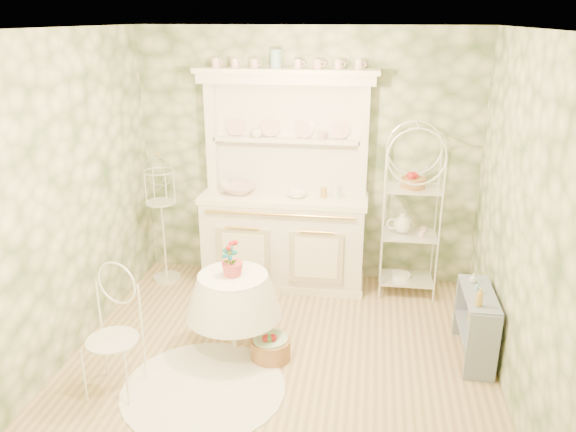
# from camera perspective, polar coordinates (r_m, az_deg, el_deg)

# --- Properties ---
(floor) EXTENTS (3.60, 3.60, 0.00)m
(floor) POSITION_cam_1_polar(r_m,az_deg,el_deg) (4.93, -0.90, -14.67)
(floor) COLOR tan
(floor) RESTS_ON ground
(ceiling) EXTENTS (3.60, 3.60, 0.00)m
(ceiling) POSITION_cam_1_polar(r_m,az_deg,el_deg) (4.07, -1.12, 18.51)
(ceiling) COLOR white
(ceiling) RESTS_ON floor
(wall_left) EXTENTS (3.60, 3.60, 0.00)m
(wall_left) POSITION_cam_1_polar(r_m,az_deg,el_deg) (4.94, -22.08, 1.31)
(wall_left) COLOR beige
(wall_left) RESTS_ON floor
(wall_right) EXTENTS (3.60, 3.60, 0.00)m
(wall_right) POSITION_cam_1_polar(r_m,az_deg,el_deg) (4.40, 22.76, -0.90)
(wall_right) COLOR beige
(wall_right) RESTS_ON floor
(wall_back) EXTENTS (3.60, 3.60, 0.00)m
(wall_back) POSITION_cam_1_polar(r_m,az_deg,el_deg) (6.03, 1.87, 5.91)
(wall_back) COLOR beige
(wall_back) RESTS_ON floor
(wall_front) EXTENTS (3.60, 3.60, 0.00)m
(wall_front) POSITION_cam_1_polar(r_m,az_deg,el_deg) (2.73, -7.47, -12.23)
(wall_front) COLOR beige
(wall_front) RESTS_ON floor
(kitchen_dresser) EXTENTS (1.87, 0.61, 2.29)m
(kitchen_dresser) POSITION_cam_1_polar(r_m,az_deg,el_deg) (5.84, -0.43, 3.39)
(kitchen_dresser) COLOR white
(kitchen_dresser) RESTS_ON floor
(bakers_rack) EXTENTS (0.59, 0.43, 1.89)m
(bakers_rack) POSITION_cam_1_polar(r_m,az_deg,el_deg) (5.83, 12.41, 0.84)
(bakers_rack) COLOR white
(bakers_rack) RESTS_ON floor
(side_shelf) EXTENTS (0.36, 0.75, 0.62)m
(side_shelf) POSITION_cam_1_polar(r_m,az_deg,el_deg) (5.10, 18.51, -10.46)
(side_shelf) COLOR #7F8BA2
(side_shelf) RESTS_ON floor
(round_table) EXTENTS (0.75, 0.75, 0.77)m
(round_table) POSITION_cam_1_polar(r_m,az_deg,el_deg) (4.95, -5.51, -9.44)
(round_table) COLOR white
(round_table) RESTS_ON floor
(cafe_chair) EXTENTS (0.45, 0.45, 0.82)m
(cafe_chair) POSITION_cam_1_polar(r_m,az_deg,el_deg) (4.60, -17.37, -12.36)
(cafe_chair) COLOR white
(cafe_chair) RESTS_ON floor
(birdcage_stand) EXTENTS (0.39, 0.39, 1.48)m
(birdcage_stand) POSITION_cam_1_polar(r_m,az_deg,el_deg) (6.18, -12.66, -0.09)
(birdcage_stand) COLOR white
(birdcage_stand) RESTS_ON floor
(floor_basket) EXTENTS (0.47, 0.47, 0.25)m
(floor_basket) POSITION_cam_1_polar(r_m,az_deg,el_deg) (4.93, -1.77, -13.01)
(floor_basket) COLOR #AC7546
(floor_basket) RESTS_ON floor
(lace_rug) EXTENTS (1.67, 1.67, 0.01)m
(lace_rug) POSITION_cam_1_polar(r_m,az_deg,el_deg) (4.69, -8.57, -16.89)
(lace_rug) COLOR white
(lace_rug) RESTS_ON floor
(bowl_floral) EXTENTS (0.41, 0.41, 0.08)m
(bowl_floral) POSITION_cam_1_polar(r_m,az_deg,el_deg) (5.96, -4.99, 2.38)
(bowl_floral) COLOR white
(bowl_floral) RESTS_ON kitchen_dresser
(bowl_white) EXTENTS (0.26, 0.26, 0.07)m
(bowl_white) POSITION_cam_1_polar(r_m,az_deg,el_deg) (5.82, 0.90, 2.00)
(bowl_white) COLOR white
(bowl_white) RESTS_ON kitchen_dresser
(cup_left) EXTENTS (0.14, 0.14, 0.09)m
(cup_left) POSITION_cam_1_polar(r_m,az_deg,el_deg) (5.94, -3.22, 8.25)
(cup_left) COLOR white
(cup_left) RESTS_ON kitchen_dresser
(cup_right) EXTENTS (0.12, 0.12, 0.09)m
(cup_right) POSITION_cam_1_polar(r_m,az_deg,el_deg) (5.81, 3.43, 8.00)
(cup_right) COLOR white
(cup_right) RESTS_ON kitchen_dresser
(potted_geranium) EXTENTS (0.16, 0.12, 0.27)m
(potted_geranium) POSITION_cam_1_polar(r_m,az_deg,el_deg) (4.71, -5.93, -4.65)
(potted_geranium) COLOR #3F7238
(potted_geranium) RESTS_ON round_table
(bottle_amber) EXTENTS (0.08, 0.08, 0.16)m
(bottle_amber) POSITION_cam_1_polar(r_m,az_deg,el_deg) (4.72, 18.86, -7.91)
(bottle_amber) COLOR #B78E3B
(bottle_amber) RESTS_ON side_shelf
(bottle_blue) EXTENTS (0.05, 0.05, 0.10)m
(bottle_blue) POSITION_cam_1_polar(r_m,az_deg,el_deg) (4.94, 18.74, -6.97)
(bottle_blue) COLOR #7CADBF
(bottle_blue) RESTS_ON side_shelf
(bottle_glass) EXTENTS (0.07, 0.07, 0.09)m
(bottle_glass) POSITION_cam_1_polar(r_m,az_deg,el_deg) (5.11, 18.32, -6.10)
(bottle_glass) COLOR silver
(bottle_glass) RESTS_ON side_shelf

